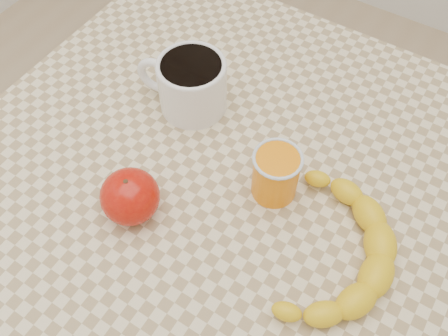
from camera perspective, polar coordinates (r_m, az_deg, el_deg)
The scene contains 6 objects.
ground at distance 1.42m, azimuth -0.00°, elevation -17.87°, with size 3.00×3.00×0.00m, color tan.
table at distance 0.81m, azimuth -0.00°, elevation -4.25°, with size 0.80×0.80×0.75m.
coffee_mug at distance 0.79m, azimuth -3.86°, elevation 9.68°, with size 0.16×0.13×0.09m.
orange_juice_glass at distance 0.69m, azimuth 5.93°, elevation -0.66°, with size 0.07×0.07×0.08m.
apple at distance 0.68m, azimuth -10.69°, elevation -3.21°, with size 0.09×0.09×0.08m.
banana at distance 0.67m, azimuth 12.46°, elevation -9.22°, with size 0.21×0.28×0.04m, color yellow, non-canonical shape.
Camera 1 is at (0.22, -0.35, 1.36)m, focal length 40.00 mm.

